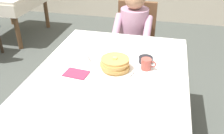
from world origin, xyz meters
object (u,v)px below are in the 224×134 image
object	(u,v)px
breakfast_stack	(115,64)
knife_right_of_plate	(140,75)
chair_diner	(135,38)
plate_breakfast	(115,70)
fork_left_of_plate	(89,69)
diner_person	(133,32)
spoon_near_edge	(100,93)
bowl_butter	(146,60)
cup_coffee	(146,64)
syrup_pitcher	(87,57)
dining_table_main	(110,84)

from	to	relation	value
breakfast_stack	knife_right_of_plate	distance (m)	0.20
chair_diner	plate_breakfast	world-z (taller)	chair_diner
plate_breakfast	breakfast_stack	size ratio (longest dim) A/B	1.28
plate_breakfast	fork_left_of_plate	distance (m)	0.19
breakfast_stack	diner_person	bearing A→B (deg)	90.79
fork_left_of_plate	spoon_near_edge	world-z (taller)	same
chair_diner	bowl_butter	xyz separation A→B (m)	(0.22, -0.94, 0.23)
fork_left_of_plate	spoon_near_edge	bearing A→B (deg)	-144.20
cup_coffee	bowl_butter	world-z (taller)	cup_coffee
chair_diner	diner_person	world-z (taller)	diner_person
cup_coffee	chair_diner	bearing A→B (deg)	102.63
bowl_butter	knife_right_of_plate	bearing A→B (deg)	-94.58
chair_diner	knife_right_of_plate	bearing A→B (deg)	100.06
bowl_butter	spoon_near_edge	world-z (taller)	bowl_butter
plate_breakfast	breakfast_stack	bearing A→B (deg)	-53.77
chair_diner	syrup_pitcher	distance (m)	1.08
chair_diner	plate_breakfast	size ratio (longest dim) A/B	3.32
diner_person	fork_left_of_plate	xyz separation A→B (m)	(-0.18, -0.98, 0.07)
spoon_near_edge	plate_breakfast	bearing A→B (deg)	93.07
diner_person	cup_coffee	size ratio (longest dim) A/B	9.91
dining_table_main	knife_right_of_plate	distance (m)	0.24
fork_left_of_plate	bowl_butter	bearing A→B (deg)	-57.91
syrup_pitcher	fork_left_of_plate	distance (m)	0.13
breakfast_stack	cup_coffee	size ratio (longest dim) A/B	1.94
bowl_butter	spoon_near_edge	distance (m)	0.53
dining_table_main	spoon_near_edge	size ratio (longest dim) A/B	10.16
diner_person	bowl_butter	size ratio (longest dim) A/B	10.18
breakfast_stack	bowl_butter	distance (m)	0.27
syrup_pitcher	plate_breakfast	bearing A→B (deg)	-19.43
chair_diner	bowl_butter	world-z (taller)	chair_diner
dining_table_main	plate_breakfast	bearing A→B (deg)	64.54
syrup_pitcher	diner_person	bearing A→B (deg)	74.98
diner_person	spoon_near_edge	bearing A→B (deg)	89.14
dining_table_main	breakfast_stack	size ratio (longest dim) A/B	6.94
dining_table_main	fork_left_of_plate	bearing A→B (deg)	168.70
breakfast_stack	spoon_near_edge	distance (m)	0.30
diner_person	cup_coffee	xyz separation A→B (m)	(0.23, -0.89, 0.11)
plate_breakfast	breakfast_stack	world-z (taller)	breakfast_stack
diner_person	syrup_pitcher	world-z (taller)	diner_person
plate_breakfast	bowl_butter	distance (m)	0.27
plate_breakfast	syrup_pitcher	xyz separation A→B (m)	(-0.25, 0.09, 0.03)
diner_person	syrup_pitcher	bearing A→B (deg)	74.98
syrup_pitcher	spoon_near_edge	xyz separation A→B (m)	(0.22, -0.38, -0.04)
diner_person	knife_right_of_plate	distance (m)	1.00
fork_left_of_plate	knife_right_of_plate	xyz separation A→B (m)	(0.38, 0.00, 0.00)
dining_table_main	knife_right_of_plate	xyz separation A→B (m)	(0.22, 0.03, 0.09)
diner_person	syrup_pitcher	size ratio (longest dim) A/B	14.00
breakfast_stack	spoon_near_edge	bearing A→B (deg)	-96.29
dining_table_main	diner_person	world-z (taller)	diner_person
diner_person	fork_left_of_plate	size ratio (longest dim) A/B	6.22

